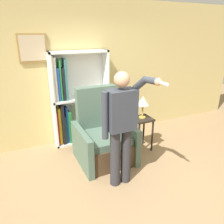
{
  "coord_description": "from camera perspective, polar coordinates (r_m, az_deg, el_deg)",
  "views": [
    {
      "loc": [
        -1.46,
        -2.21,
        2.21
      ],
      "look_at": [
        -0.14,
        0.61,
        1.04
      ],
      "focal_mm": 35.0,
      "sensor_mm": 36.0,
      "label": 1
    }
  ],
  "objects": [
    {
      "name": "ground_plane",
      "position": [
        3.44,
        6.77,
        -19.55
      ],
      "size": [
        14.0,
        14.0,
        0.0
      ],
      "primitive_type": "plane",
      "color": "#937551"
    },
    {
      "name": "armchair",
      "position": [
        3.95,
        -2.38,
        -7.08
      ],
      "size": [
        0.94,
        0.93,
        1.28
      ],
      "color": "#4C3823",
      "rests_on": "ground_plane"
    },
    {
      "name": "side_table",
      "position": [
        4.23,
        7.79,
        -3.46
      ],
      "size": [
        0.36,
        0.36,
        0.66
      ],
      "color": "black",
      "rests_on": "ground_plane"
    },
    {
      "name": "wall_back",
      "position": [
        4.55,
        -6.22,
        10.19
      ],
      "size": [
        8.0,
        0.11,
        2.8
      ],
      "color": "tan",
      "rests_on": "ground_plane"
    },
    {
      "name": "table_lamp",
      "position": [
        4.06,
        8.11,
        2.73
      ],
      "size": [
        0.23,
        0.23,
        0.43
      ],
      "color": "gold",
      "rests_on": "side_table"
    },
    {
      "name": "person_standing",
      "position": [
        3.05,
        2.46,
        -3.25
      ],
      "size": [
        0.55,
        0.78,
        1.72
      ],
      "color": "#2D2D33",
      "rests_on": "ground_plane"
    },
    {
      "name": "bookcase",
      "position": [
        4.41,
        -10.0,
        2.77
      ],
      "size": [
        1.14,
        0.28,
        1.86
      ],
      "color": "white",
      "rests_on": "ground_plane"
    }
  ]
}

